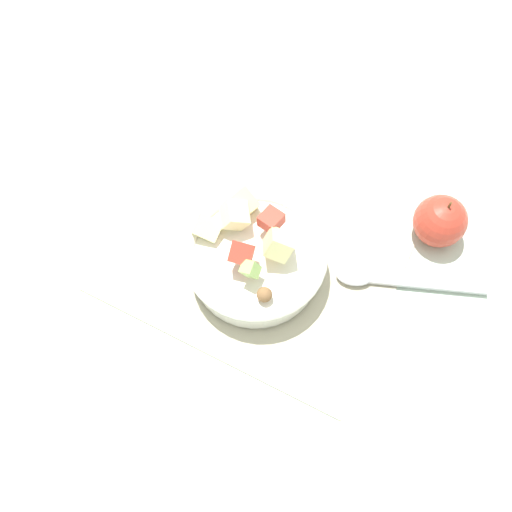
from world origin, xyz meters
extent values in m
plane|color=silver|center=(0.00, 0.00, 0.00)|extent=(2.40, 2.40, 0.00)
cube|color=#BCB299|center=(0.00, 0.00, 0.00)|extent=(0.44, 0.31, 0.01)
cylinder|color=white|center=(0.01, 0.00, 0.03)|extent=(0.20, 0.20, 0.05)
torus|color=white|center=(0.01, 0.00, 0.06)|extent=(0.21, 0.21, 0.02)
cube|color=#E5D684|center=(-0.04, 0.06, 0.07)|extent=(0.05, 0.05, 0.04)
sphere|color=brown|center=(0.05, -0.06, 0.07)|extent=(0.03, 0.02, 0.02)
cube|color=#BC3828|center=(0.00, -0.02, 0.09)|extent=(0.04, 0.04, 0.03)
cube|color=beige|center=(-0.07, 0.00, 0.07)|extent=(0.05, 0.04, 0.05)
cube|color=beige|center=(-0.04, 0.03, 0.08)|extent=(0.06, 0.05, 0.05)
cube|color=#A3CC6B|center=(0.02, -0.04, 0.09)|extent=(0.03, 0.03, 0.03)
cube|color=#BC3828|center=(0.01, 0.04, 0.09)|extent=(0.04, 0.04, 0.02)
cube|color=beige|center=(0.04, 0.01, 0.09)|extent=(0.05, 0.06, 0.05)
ellipsoid|color=#B7B7BC|center=(0.15, 0.06, 0.01)|extent=(0.07, 0.05, 0.01)
cube|color=#B7B7BC|center=(0.26, 0.09, 0.01)|extent=(0.18, 0.08, 0.01)
sphere|color=#BC3828|center=(0.24, 0.19, 0.04)|extent=(0.08, 0.08, 0.08)
cylinder|color=brown|center=(0.24, 0.19, 0.09)|extent=(0.00, 0.00, 0.01)
camera|label=1|loc=(0.17, -0.32, 0.78)|focal=38.39mm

